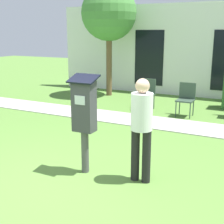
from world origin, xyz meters
TOP-DOWN VIEW (x-y plane):
  - ground_plane at (0.00, 0.00)m, footprint 40.00×40.00m
  - sidewalk at (0.00, 3.86)m, footprint 12.00×1.10m
  - building_facade at (0.00, 7.72)m, footprint 10.00×0.26m
  - parking_meter at (0.09, 0.63)m, footprint 0.44×0.31m
  - person_standing at (1.01, 0.74)m, footprint 0.32×0.32m
  - outdoor_chair_left at (-0.53, 5.13)m, footprint 0.44×0.44m
  - outdoor_chair_middle at (0.67, 4.90)m, footprint 0.44×0.44m
  - tree at (-2.51, 6.53)m, footprint 1.90×1.90m

SIDE VIEW (x-z plane):
  - ground_plane at x=0.00m, z-range 0.00..0.00m
  - sidewalk at x=0.00m, z-range 0.00..0.02m
  - outdoor_chair_left at x=-0.53m, z-range 0.08..0.98m
  - outdoor_chair_middle at x=0.67m, z-range 0.08..0.98m
  - person_standing at x=1.01m, z-range 0.14..1.72m
  - parking_meter at x=0.09m, z-range 0.22..1.81m
  - building_facade at x=0.00m, z-range 0.00..3.20m
  - tree at x=-2.51m, z-range 0.94..4.75m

